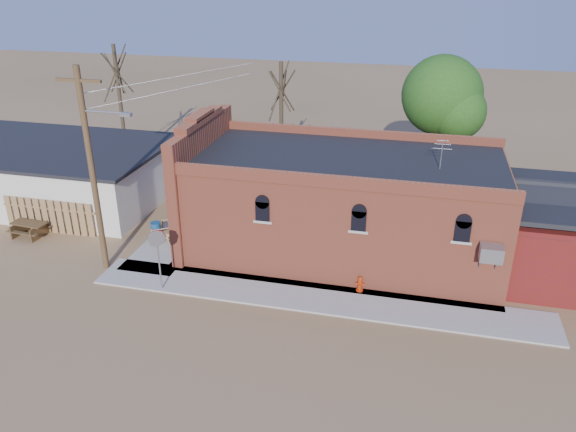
% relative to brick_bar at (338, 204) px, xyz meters
% --- Properties ---
extents(ground, '(120.00, 120.00, 0.00)m').
position_rel_brick_bar_xyz_m(ground, '(-1.64, -5.49, -2.34)').
color(ground, brown).
rests_on(ground, ground).
extents(sidewalk_south, '(19.00, 2.20, 0.08)m').
position_rel_brick_bar_xyz_m(sidewalk_south, '(-0.14, -4.59, -2.30)').
color(sidewalk_south, '#9E9991').
rests_on(sidewalk_south, ground).
extents(sidewalk_west, '(2.60, 10.00, 0.08)m').
position_rel_brick_bar_xyz_m(sidewalk_west, '(-7.94, 0.51, -2.30)').
color(sidewalk_west, '#9E9991').
rests_on(sidewalk_west, ground).
extents(brick_bar, '(16.40, 7.97, 6.30)m').
position_rel_brick_bar_xyz_m(brick_bar, '(0.00, 0.00, 0.00)').
color(brick_bar, '#C8593D').
rests_on(brick_bar, ground).
extents(red_shed, '(5.40, 6.40, 4.30)m').
position_rel_brick_bar_xyz_m(red_shed, '(9.86, 0.01, -0.07)').
color(red_shed, '#5E1B10').
rests_on(red_shed, ground).
extents(wood_fence, '(5.20, 0.10, 1.80)m').
position_rel_brick_bar_xyz_m(wood_fence, '(-14.44, -1.69, -1.44)').
color(wood_fence, olive).
rests_on(wood_fence, ground).
extents(utility_pole, '(3.12, 0.26, 9.00)m').
position_rel_brick_bar_xyz_m(utility_pole, '(-9.79, -4.29, 2.43)').
color(utility_pole, '#442B1B').
rests_on(utility_pole, ground).
extents(tree_bare_near, '(2.80, 2.80, 7.65)m').
position_rel_brick_bar_xyz_m(tree_bare_near, '(-4.64, 7.51, 3.62)').
color(tree_bare_near, '#423726').
rests_on(tree_bare_near, ground).
extents(tree_bare_far, '(2.80, 2.80, 8.16)m').
position_rel_brick_bar_xyz_m(tree_bare_far, '(-15.64, 8.51, 4.02)').
color(tree_bare_far, '#423726').
rests_on(tree_bare_far, ground).
extents(tree_leafy, '(4.40, 4.40, 8.15)m').
position_rel_brick_bar_xyz_m(tree_leafy, '(4.36, 8.01, 3.59)').
color(tree_leafy, '#423726').
rests_on(tree_leafy, ground).
extents(fire_hydrant, '(0.37, 0.34, 0.68)m').
position_rel_brick_bar_xyz_m(fire_hydrant, '(1.57, -3.70, -1.93)').
color(fire_hydrant, '#A62709').
rests_on(fire_hydrant, sidewalk_south).
extents(stop_sign, '(0.62, 0.51, 2.73)m').
position_rel_brick_bar_xyz_m(stop_sign, '(-6.55, -5.49, -0.16)').
color(stop_sign, '#939499').
rests_on(stop_sign, sidewalk_south).
extents(trash_barrel, '(0.64, 0.64, 0.77)m').
position_rel_brick_bar_xyz_m(trash_barrel, '(-8.94, -1.03, -1.87)').
color(trash_barrel, navy).
rests_on(trash_barrel, sidewalk_west).
extents(picnic_table, '(1.84, 1.45, 0.73)m').
position_rel_brick_bar_xyz_m(picnic_table, '(-15.23, -2.29, -1.86)').
color(picnic_table, '#503920').
rests_on(picnic_table, ground).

